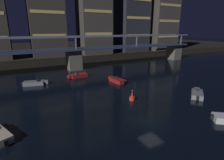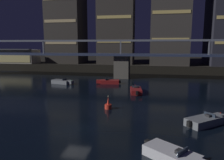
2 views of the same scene
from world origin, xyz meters
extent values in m
plane|color=black|center=(0.00, 0.00, 0.00)|extent=(400.00, 400.00, 0.00)
cube|color=black|center=(0.00, 82.16, 1.10)|extent=(240.00, 80.00, 2.20)
cube|color=#605B51|center=(0.00, 34.16, 2.77)|extent=(3.60, 4.40, 5.55)
cube|color=#2D3856|center=(0.00, 34.16, 5.78)|extent=(83.87, 6.40, 0.45)
cube|color=slate|center=(0.00, 31.26, 9.20)|extent=(83.87, 0.36, 0.36)
cube|color=slate|center=(0.00, 37.06, 9.20)|extent=(83.87, 0.36, 0.36)
cube|color=slate|center=(-19.47, 31.26, 7.60)|extent=(0.30, 0.30, 3.20)
cube|color=slate|center=(0.00, 31.26, 7.60)|extent=(0.30, 0.30, 3.20)
cube|color=slate|center=(19.47, 31.26, 7.60)|extent=(0.30, 0.30, 3.20)
cube|color=#38332D|center=(-21.03, 50.92, 18.80)|extent=(11.18, 10.83, 33.20)
cube|color=beige|center=(-21.03, 45.46, 8.84)|extent=(10.29, 0.10, 0.90)
cube|color=beige|center=(-21.03, 45.46, 15.48)|extent=(10.29, 0.10, 0.90)
cube|color=#38332D|center=(-4.07, 49.90, 19.85)|extent=(11.13, 8.55, 35.29)
cube|color=#F2D172|center=(-4.07, 45.57, 9.26)|extent=(10.24, 0.10, 0.90)
cube|color=#F2D172|center=(-4.07, 45.57, 16.32)|extent=(10.24, 0.10, 0.90)
cube|color=#423D38|center=(12.16, 48.18, 20.75)|extent=(11.02, 9.12, 37.10)
cube|color=#F2D172|center=(12.16, 43.57, 9.62)|extent=(10.14, 0.10, 0.90)
cube|color=#F2D172|center=(12.16, 43.57, 17.04)|extent=(10.14, 0.10, 0.90)
cube|color=#B2AD9E|center=(-36.05, 46.16, 4.40)|extent=(12.00, 6.00, 4.40)
cube|color=#EAD88C|center=(-36.05, 43.11, 3.96)|extent=(11.20, 0.10, 2.64)
cube|color=#4C4C51|center=(-36.05, 42.56, 6.75)|extent=(12.40, 1.60, 0.30)
cube|color=gray|center=(-11.66, 23.44, 0.40)|extent=(4.22, 2.64, 0.80)
cube|color=gray|center=(-9.32, 22.89, 0.45)|extent=(1.10, 1.17, 0.70)
cube|color=#283342|center=(-10.84, 23.24, 0.98)|extent=(0.40, 1.34, 0.36)
cube|color=#262628|center=(-11.08, 23.30, 0.92)|extent=(0.52, 0.64, 0.24)
cube|color=black|center=(-13.76, 23.93, 0.50)|extent=(0.43, 0.43, 0.60)
sphere|color=#33D84C|center=(-9.08, 22.83, 0.88)|extent=(0.12, 0.12, 0.12)
cube|color=maroon|center=(4.70, 17.06, 0.40)|extent=(2.32, 4.12, 0.80)
cube|color=maroon|center=(4.38, 19.44, 0.45)|extent=(1.10, 1.03, 0.70)
cube|color=#283342|center=(4.59, 17.90, 0.98)|extent=(1.35, 0.28, 0.36)
cube|color=#262628|center=(4.62, 17.65, 0.92)|extent=(0.61, 0.47, 0.24)
cube|color=black|center=(5.00, 14.93, 0.50)|extent=(0.41, 0.41, 0.60)
sphere|color=red|center=(4.34, 19.69, 0.88)|extent=(0.12, 0.12, 0.12)
cube|color=silver|center=(8.74, -4.42, 0.40)|extent=(4.20, 3.81, 0.80)
cube|color=#283342|center=(9.42, -4.94, 0.98)|extent=(0.90, 1.13, 0.36)
cube|color=#262628|center=(9.22, -4.78, 0.92)|extent=(0.66, 0.69, 0.24)
cube|color=black|center=(7.03, -3.11, 0.50)|extent=(0.50, 0.50, 0.60)
cube|color=gray|center=(12.65, 3.34, 0.40)|extent=(4.17, 3.86, 0.80)
cube|color=gray|center=(14.52, 4.85, 0.45)|extent=(1.32, 1.34, 0.70)
cube|color=#283342|center=(13.31, 3.87, 0.98)|extent=(0.93, 1.11, 0.36)
cube|color=#262628|center=(13.12, 3.71, 0.92)|extent=(0.66, 0.69, 0.24)
cube|color=black|center=(10.98, 1.98, 0.50)|extent=(0.51, 0.51, 0.60)
sphere|color=red|center=(14.72, 5.01, 0.88)|extent=(0.12, 0.12, 0.12)
cube|color=maroon|center=(-1.40, 25.13, 0.40)|extent=(4.08, 2.20, 0.80)
cube|color=maroon|center=(-3.79, 24.87, 0.45)|extent=(1.00, 1.08, 0.70)
cube|color=#283342|center=(-2.24, 25.04, 0.98)|extent=(0.24, 1.35, 0.36)
cube|color=#262628|center=(-2.00, 25.06, 0.92)|extent=(0.46, 0.60, 0.24)
cube|color=black|center=(0.74, 25.35, 0.50)|extent=(0.40, 0.40, 0.60)
sphere|color=#33D84C|center=(-4.04, 24.85, 0.88)|extent=(0.12, 0.12, 0.12)
cylinder|color=red|center=(1.83, 7.14, 0.30)|extent=(0.90, 0.90, 0.60)
cone|color=red|center=(1.83, 7.14, 1.10)|extent=(0.36, 0.36, 1.00)
sphere|color=#F2EAB2|center=(1.83, 7.14, 1.68)|extent=(0.16, 0.16, 0.16)
camera|label=1|loc=(-13.50, -15.18, 11.13)|focal=28.43mm
camera|label=2|loc=(7.14, -19.30, 8.18)|focal=34.66mm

